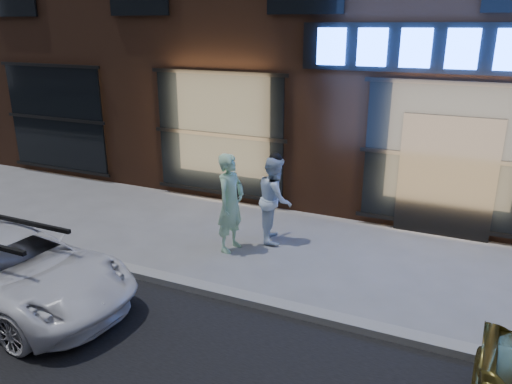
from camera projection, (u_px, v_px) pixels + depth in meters
ground at (410, 342)px, 6.64m from camera, size 90.00×90.00×0.00m
curb at (411, 338)px, 6.62m from camera, size 60.00×0.25×0.12m
man_bowtie at (231, 203)px, 9.09m from camera, size 0.52×0.72×1.84m
man_cap at (275, 199)px, 9.55m from camera, size 0.90×1.00×1.68m
white_suv at (14, 270)px, 7.42m from camera, size 4.09×2.16×1.09m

